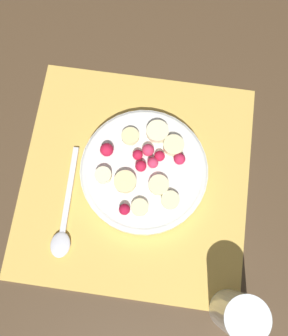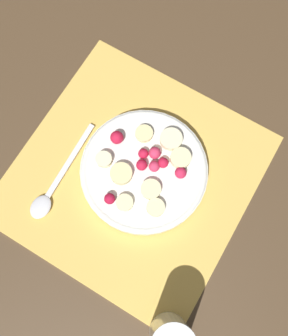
{
  "view_description": "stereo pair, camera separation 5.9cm",
  "coord_description": "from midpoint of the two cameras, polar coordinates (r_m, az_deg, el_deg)",
  "views": [
    {
      "loc": [
        -0.14,
        -0.03,
        0.61
      ],
      "look_at": [
        0.01,
        -0.01,
        0.04
      ],
      "focal_mm": 40.0,
      "sensor_mm": 36.0,
      "label": 1
    },
    {
      "loc": [
        -0.12,
        -0.09,
        0.61
      ],
      "look_at": [
        0.01,
        -0.01,
        0.04
      ],
      "focal_mm": 40.0,
      "sensor_mm": 36.0,
      "label": 2
    }
  ],
  "objects": [
    {
      "name": "ground_plane",
      "position": [
        0.63,
        1.06,
        -1.73
      ],
      "size": [
        3.0,
        3.0,
        0.0
      ],
      "primitive_type": "plane",
      "color": "#4C3823"
    },
    {
      "name": "placemat",
      "position": [
        0.62,
        1.07,
        -1.67
      ],
      "size": [
        0.38,
        0.37,
        0.01
      ],
      "color": "#E0B251",
      "rests_on": "ground_plane"
    },
    {
      "name": "fruit_bowl",
      "position": [
        0.61,
        2.77,
        -0.87
      ],
      "size": [
        0.21,
        0.21,
        0.05
      ],
      "color": "silver",
      "rests_on": "placemat"
    },
    {
      "name": "spoon",
      "position": [
        0.62,
        -11.45,
        -3.95
      ],
      "size": [
        0.18,
        0.03,
        0.01
      ],
      "rotation": [
        0.0,
        0.0,
        3.17
      ],
      "color": "silver",
      "rests_on": "placemat"
    }
  ]
}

